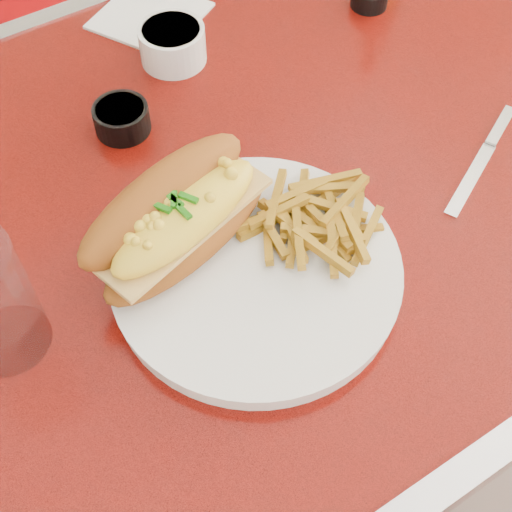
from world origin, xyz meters
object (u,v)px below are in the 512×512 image
booth_bench_far (105,73)px  fork (279,208)px  mac_hoagie (178,216)px  diner_table (318,218)px  knife (487,150)px  dinner_plate (256,272)px  sauce_cup_left (122,118)px  gravy_ramekin (172,43)px

booth_bench_far → fork: bearing=-97.9°
mac_hoagie → diner_table: bearing=-1.6°
mac_hoagie → knife: mac_hoagie is taller
dinner_plate → fork: same height
fork → sauce_cup_left: (-0.08, 0.22, -0.00)m
fork → diner_table: bearing=-66.4°
mac_hoagie → gravy_ramekin: size_ratio=2.44×
dinner_plate → fork: 0.08m
diner_table → gravy_ramekin: 0.30m
fork → gravy_ramekin: bearing=-14.8°
fork → gravy_ramekin: size_ratio=1.58×
booth_bench_far → fork: 1.03m
gravy_ramekin → knife: gravy_ramekin is taller
mac_hoagie → booth_bench_far: bearing=59.2°
booth_bench_far → mac_hoagie: (-0.23, -0.87, 0.55)m
diner_table → sauce_cup_left: 0.31m
mac_hoagie → knife: size_ratio=1.32×
sauce_cup_left → booth_bench_far: bearing=73.0°
booth_bench_far → gravy_ramekin: size_ratio=12.20×
dinner_plate → mac_hoagie: mac_hoagie is taller
booth_bench_far → fork: booth_bench_far is taller
booth_bench_far → sauce_cup_left: bearing=-107.0°
diner_table → gravy_ramekin: (-0.09, 0.22, 0.19)m
booth_bench_far → knife: bearing=-81.2°
diner_table → dinner_plate: (-0.19, -0.13, 0.17)m
diner_table → fork: (-0.12, -0.08, 0.18)m
mac_hoagie → gravy_ramekin: 0.32m
knife → sauce_cup_left: bearing=116.1°
booth_bench_far → gravy_ramekin: 0.78m
dinner_plate → gravy_ramekin: (0.10, 0.35, 0.01)m
diner_table → sauce_cup_left: bearing=144.9°
diner_table → fork: 0.23m
diner_table → dinner_plate: dinner_plate is taller
fork → knife: size_ratio=0.85×
mac_hoagie → fork: size_ratio=1.55×
fork → mac_hoagie: bearing=72.5°
diner_table → sauce_cup_left: sauce_cup_left is taller
booth_bench_far → knife: booth_bench_far is taller
diner_table → mac_hoagie: mac_hoagie is taller
diner_table → booth_bench_far: bearing=90.0°
diner_table → dinner_plate: size_ratio=3.09×
sauce_cup_left → knife: sauce_cup_left is taller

